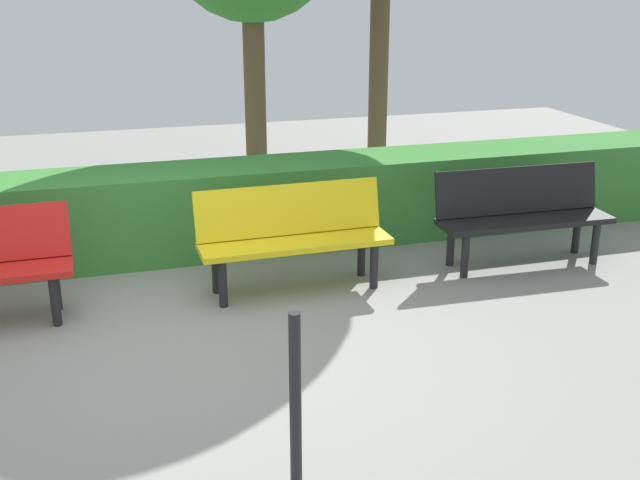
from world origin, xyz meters
TOP-DOWN VIEW (x-y plane):
  - ground_plane at (0.00, 0.00)m, footprint 16.61×16.61m
  - bench_black at (-3.31, -0.85)m, footprint 1.59×0.50m
  - bench_yellow at (-1.19, -0.85)m, footprint 1.58×0.50m
  - hedge_row at (-1.06, -1.94)m, footprint 12.61×0.75m
  - railing_post_mid at (-0.52, 1.78)m, footprint 0.06×0.06m

SIDE VIEW (x-z plane):
  - ground_plane at x=0.00m, z-range 0.00..0.00m
  - hedge_row at x=-1.06m, z-range 0.00..0.81m
  - bench_yellow at x=-1.19m, z-range 0.05..0.91m
  - bench_black at x=-3.31m, z-range 0.05..0.91m
  - railing_post_mid at x=-0.52m, z-range 0.00..1.00m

